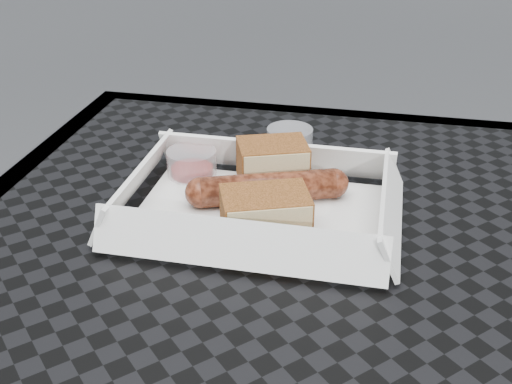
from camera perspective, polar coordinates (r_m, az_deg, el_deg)
food_tray at (r=0.59m, az=0.20°, el=-1.94°), size 0.22×0.15×0.00m
bratwurst at (r=0.60m, az=1.05°, el=0.37°), size 0.15×0.07×0.03m
bread_near at (r=0.63m, az=1.48°, el=2.63°), size 0.08×0.07×0.04m
bread_far at (r=0.55m, az=0.83°, el=-1.89°), size 0.09×0.07×0.04m
veg_garnish at (r=0.54m, az=4.12°, el=-4.84°), size 0.03×0.03×0.00m
napkin at (r=0.61m, az=2.27°, el=-0.95°), size 0.15×0.15×0.00m
condiment_cup_sauce at (r=0.65m, az=-5.73°, el=2.45°), size 0.05×0.05×0.03m
condiment_cup_empty at (r=0.70m, az=3.00°, el=4.49°), size 0.05×0.05×0.03m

